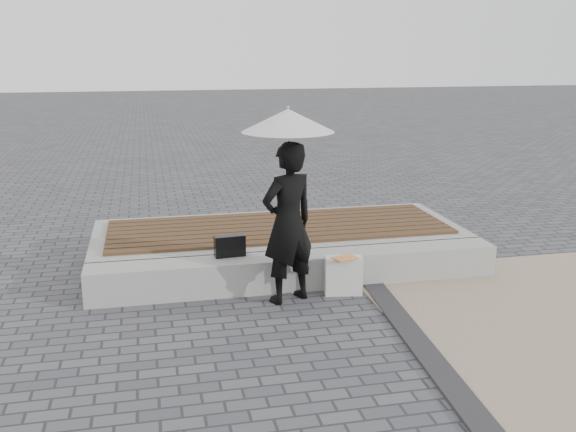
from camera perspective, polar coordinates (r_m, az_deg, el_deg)
The scene contains 10 objects.
ground at distance 6.53m, azimuth 4.24°, elevation -10.98°, with size 80.00×80.00×0.00m, color #4D4E53.
edging_band at distance 6.35m, azimuth 12.21°, elevation -11.90°, with size 0.25×5.20×0.04m, color #2B2B2D.
seating_ledge at distance 7.88m, azimuth 0.94°, elevation -4.79°, with size 5.00×0.45×0.40m, color #A0A09B.
timber_platform at distance 9.00m, azimuth -0.82°, elevation -2.31°, with size 5.00×2.00×0.40m, color #A7A7A2.
timber_decking at distance 8.94m, azimuth -0.83°, elevation -0.96°, with size 4.60×1.60×0.04m, color #53371E, non-canonical shape.
woman at distance 7.23m, azimuth -0.00°, elevation -0.63°, with size 0.67×0.44×1.84m, color black.
parasol at distance 7.01m, azimuth 0.00°, elevation 8.40°, with size 1.01×1.01×1.29m.
handbag at distance 7.75m, azimuth -5.14°, elevation -2.63°, with size 0.36×0.13×0.26m, color black.
canvas_tote at distance 7.65m, azimuth 4.89°, elevation -5.23°, with size 0.43×0.18×0.46m, color silver.
magazine at distance 7.53m, azimuth 5.04°, elevation -3.69°, with size 0.27×0.20×0.01m, color red.
Camera 1 is at (-1.73, -5.63, 2.81)m, focal length 40.45 mm.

